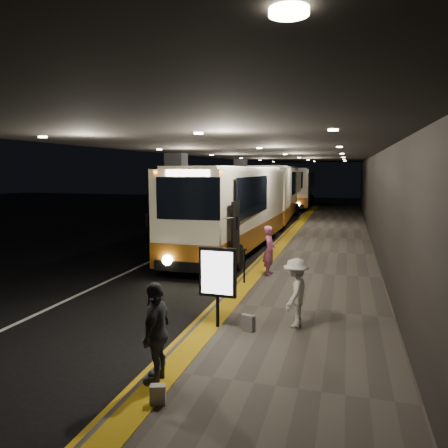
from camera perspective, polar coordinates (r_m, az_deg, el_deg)
The scene contains 18 objects.
ground at distance 15.61m, azimuth -6.46°, elevation -6.60°, with size 90.00×90.00×0.00m, color black.
lane_line_white at distance 20.80m, azimuth -5.85°, elevation -3.12°, with size 0.12×50.00×0.01m, color silver.
kerb_stripe_yellow at distance 19.68m, azimuth 5.48°, elevation -3.71°, with size 0.18×50.00×0.01m, color gold.
sidewalk at distance 19.39m, azimuth 12.49°, elevation -3.79°, with size 4.50×50.00×0.15m, color #514C44.
tactile_strip at distance 19.57m, azimuth 6.93°, elevation -3.34°, with size 0.50×50.00×0.01m, color gold.
terminal_wall at distance 19.07m, azimuth 19.51°, elevation 4.64°, with size 0.10×50.00×6.00m, color black.
support_columns at distance 19.49m, azimuth -6.20°, elevation 2.70°, with size 0.80×24.80×4.40m.
canopy at distance 19.32m, azimuth 6.09°, elevation 9.78°, with size 9.00×50.00×0.40m, color black.
coach_main at distance 19.64m, azimuth 1.27°, elevation 1.53°, with size 2.80×11.96×3.70m.
coach_second at distance 31.71m, azimuth 6.65°, elevation 3.72°, with size 3.14×12.29×3.83m.
coach_third at distance 43.79m, azimuth 9.57°, elevation 4.54°, with size 3.11×11.98×3.73m.
passenger_boarding at distance 14.83m, azimuth 5.94°, elevation -3.44°, with size 0.61×0.40×1.66m, color #BA5683.
passenger_waiting_white at distance 10.09m, azimuth 9.32°, elevation -8.82°, with size 1.01×0.47×1.57m, color silver.
passenger_waiting_grey at distance 7.55m, azimuth -8.81°, elevation -13.79°, with size 1.00×0.51×1.71m, color #4B4C50.
bag_polka at distance 9.87m, azimuth 3.19°, elevation -12.77°, with size 0.30×0.13×0.37m, color black.
bag_plain at distance 7.19m, azimuth -8.64°, elevation -21.13°, with size 0.24×0.14×0.30m, color beige.
info_sign at distance 9.78m, azimuth -0.85°, elevation -6.53°, with size 0.87×0.16×1.82m.
stanchion_post at distance 13.72m, azimuth 2.66°, elevation -5.55°, with size 0.05×0.05×1.07m, color black.
Camera 1 is at (5.77, -14.02, 3.69)m, focal length 35.00 mm.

